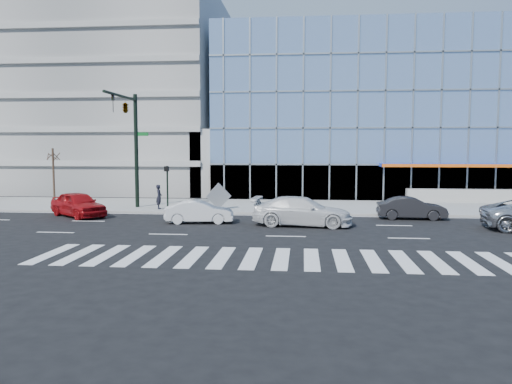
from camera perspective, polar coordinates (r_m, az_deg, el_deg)
ground at (r=28.95m, az=3.70°, el=-3.67°), size 160.00×160.00×0.00m
sidewalk at (r=36.86m, az=4.07°, el=-1.65°), size 120.00×8.00×0.15m
theatre_building at (r=56.24m, az=19.13°, el=8.00°), size 42.00×26.00×15.00m
parking_garage at (r=58.70m, az=-15.67°, el=10.41°), size 24.00×24.00×20.00m
ramp_block at (r=47.11m, az=-2.94°, el=3.40°), size 6.00×8.00×6.00m
tower_backdrop at (r=105.14m, az=-12.21°, el=15.77°), size 14.00×14.00×48.00m
traffic_signal at (r=35.25m, az=-14.35°, el=7.81°), size 1.14×5.74×8.00m
ped_signal_post at (r=34.89m, az=-10.13°, el=1.30°), size 0.30×0.33×3.00m
street_tree_near at (r=40.72m, az=-22.20°, el=3.85°), size 1.10×1.10×4.23m
white_suv at (r=28.33m, az=5.29°, el=-2.21°), size 5.81×2.77×1.63m
white_sedan at (r=29.41m, az=-6.49°, el=-2.27°), size 4.11×1.85×1.31m
dark_sedan at (r=32.25m, az=17.34°, el=-1.77°), size 4.19×1.57×1.37m
red_sedan at (r=33.79m, az=-19.66°, el=-1.33°), size 4.85×4.38×1.60m
pedestrian at (r=35.24m, az=-11.03°, el=-0.54°), size 0.54×0.70×1.69m
tilted_panel at (r=34.35m, az=-4.30°, el=-0.49°), size 1.65×0.92×1.84m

